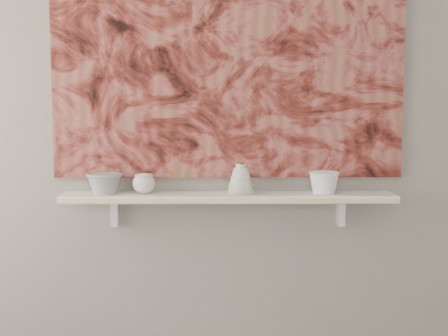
{
  "coord_description": "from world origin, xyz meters",
  "views": [
    {
      "loc": [
        -0.05,
        -1.1,
        1.31
      ],
      "look_at": [
        -0.02,
        1.49,
        1.04
      ],
      "focal_mm": 50.0,
      "sensor_mm": 36.0,
      "label": 1
    }
  ],
  "objects_px": {
    "painting": "(228,49)",
    "cup_cream": "(144,183)",
    "bowl_white": "(324,182)",
    "bowl_grey": "(105,183)",
    "shelf": "(228,197)",
    "bell_vessel": "(241,179)"
  },
  "relations": [
    {
      "from": "bowl_grey",
      "to": "bell_vessel",
      "type": "distance_m",
      "value": 0.57
    },
    {
      "from": "bowl_white",
      "to": "painting",
      "type": "bearing_deg",
      "value": 168.72
    },
    {
      "from": "bowl_grey",
      "to": "painting",
      "type": "bearing_deg",
      "value": 8.8
    },
    {
      "from": "bell_vessel",
      "to": "bowl_grey",
      "type": "bearing_deg",
      "value": 180.0
    },
    {
      "from": "bowl_grey",
      "to": "bell_vessel",
      "type": "xyz_separation_m",
      "value": [
        0.57,
        0.0,
        0.02
      ]
    },
    {
      "from": "painting",
      "to": "cup_cream",
      "type": "distance_m",
      "value": 0.67
    },
    {
      "from": "painting",
      "to": "cup_cream",
      "type": "height_order",
      "value": "painting"
    },
    {
      "from": "bowl_white",
      "to": "bowl_grey",
      "type": "bearing_deg",
      "value": 180.0
    },
    {
      "from": "shelf",
      "to": "bell_vessel",
      "type": "height_order",
      "value": "bell_vessel"
    },
    {
      "from": "bowl_grey",
      "to": "shelf",
      "type": "bearing_deg",
      "value": 0.0
    },
    {
      "from": "cup_cream",
      "to": "bowl_grey",
      "type": "bearing_deg",
      "value": 180.0
    },
    {
      "from": "painting",
      "to": "bell_vessel",
      "type": "bearing_deg",
      "value": -57.08
    },
    {
      "from": "shelf",
      "to": "cup_cream",
      "type": "distance_m",
      "value": 0.36
    },
    {
      "from": "shelf",
      "to": "bell_vessel",
      "type": "bearing_deg",
      "value": 0.0
    },
    {
      "from": "bowl_grey",
      "to": "bell_vessel",
      "type": "bearing_deg",
      "value": 0.0
    },
    {
      "from": "bowl_grey",
      "to": "cup_cream",
      "type": "relative_size",
      "value": 1.63
    },
    {
      "from": "bowl_grey",
      "to": "bell_vessel",
      "type": "relative_size",
      "value": 1.22
    },
    {
      "from": "painting",
      "to": "bowl_grey",
      "type": "relative_size",
      "value": 9.72
    },
    {
      "from": "shelf",
      "to": "cup_cream",
      "type": "height_order",
      "value": "cup_cream"
    },
    {
      "from": "bowl_grey",
      "to": "cup_cream",
      "type": "bearing_deg",
      "value": 0.0
    },
    {
      "from": "painting",
      "to": "bowl_white",
      "type": "height_order",
      "value": "painting"
    },
    {
      "from": "cup_cream",
      "to": "bowl_white",
      "type": "bearing_deg",
      "value": 0.0
    }
  ]
}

